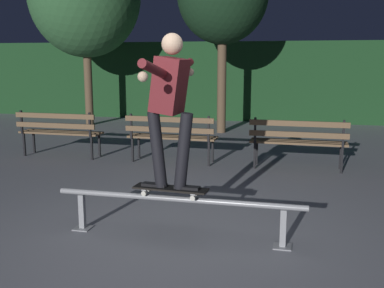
{
  "coord_description": "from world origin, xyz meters",
  "views": [
    {
      "loc": [
        1.21,
        -4.3,
        1.86
      ],
      "look_at": [
        -0.04,
        0.91,
        0.85
      ],
      "focal_mm": 43.17,
      "sensor_mm": 36.0,
      "label": 1
    }
  ],
  "objects": [
    {
      "name": "hedge_backdrop",
      "position": [
        0.0,
        9.81,
        1.16
      ],
      "size": [
        24.0,
        1.2,
        2.32
      ],
      "primitive_type": "cube",
      "color": "#193D1E",
      "rests_on": "ground"
    },
    {
      "name": "ground_plane",
      "position": [
        0.0,
        0.0,
        0.0
      ],
      "size": [
        90.0,
        90.0,
        0.0
      ],
      "primitive_type": "plane",
      "color": "slate"
    },
    {
      "name": "park_bench_leftmost",
      "position": [
        -3.22,
        3.44,
        0.54
      ],
      "size": [
        1.61,
        0.43,
        0.88
      ],
      "color": "black",
      "rests_on": "ground"
    },
    {
      "name": "park_bench_left_center",
      "position": [
        -1.02,
        3.44,
        0.54
      ],
      "size": [
        1.61,
        0.43,
        0.88
      ],
      "color": "black",
      "rests_on": "ground"
    },
    {
      "name": "skateboard",
      "position": [
        -0.07,
        0.11,
        0.52
      ],
      "size": [
        0.79,
        0.25,
        0.09
      ],
      "color": "black",
      "rests_on": "grind_rail"
    },
    {
      "name": "skateboarder",
      "position": [
        -0.07,
        0.11,
        1.46
      ],
      "size": [
        0.63,
        1.41,
        1.56
      ],
      "color": "black",
      "rests_on": "skateboard"
    },
    {
      "name": "park_bench_right_center",
      "position": [
        1.17,
        3.44,
        0.54
      ],
      "size": [
        1.61,
        0.43,
        0.88
      ],
      "color": "black",
      "rests_on": "ground"
    },
    {
      "name": "grind_rail",
      "position": [
        -0.0,
        0.11,
        0.35
      ],
      "size": [
        2.64,
        0.18,
        0.45
      ],
      "color": "gray",
      "rests_on": "ground"
    }
  ]
}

